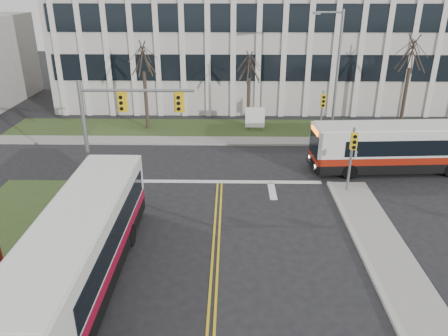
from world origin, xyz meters
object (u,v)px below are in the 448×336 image
at_px(newspaper_box_blue, 15,283).
at_px(bus_main, 80,252).
at_px(bus_cross, 402,149).
at_px(directory_sign, 255,118).
at_px(streetlight, 335,69).

bearing_deg(newspaper_box_blue, bus_main, -3.57).
relative_size(bus_cross, newspaper_box_blue, 11.59).
bearing_deg(newspaper_box_blue, directory_sign, 49.31).
height_order(streetlight, bus_cross, streetlight).
bearing_deg(bus_cross, directory_sign, -134.07).
height_order(bus_cross, newspaper_box_blue, bus_cross).
xyz_separation_m(bus_main, newspaper_box_blue, (-2.49, -0.44, -1.11)).
xyz_separation_m(streetlight, bus_cross, (3.14, -6.12, -3.73)).
distance_m(directory_sign, newspaper_box_blue, 21.86).
height_order(streetlight, directory_sign, streetlight).
relative_size(streetlight, bus_main, 0.78).
distance_m(bus_cross, newspaper_box_blue, 22.21).
height_order(streetlight, bus_main, streetlight).
height_order(bus_main, newspaper_box_blue, bus_main).
bearing_deg(newspaper_box_blue, streetlight, 35.95).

